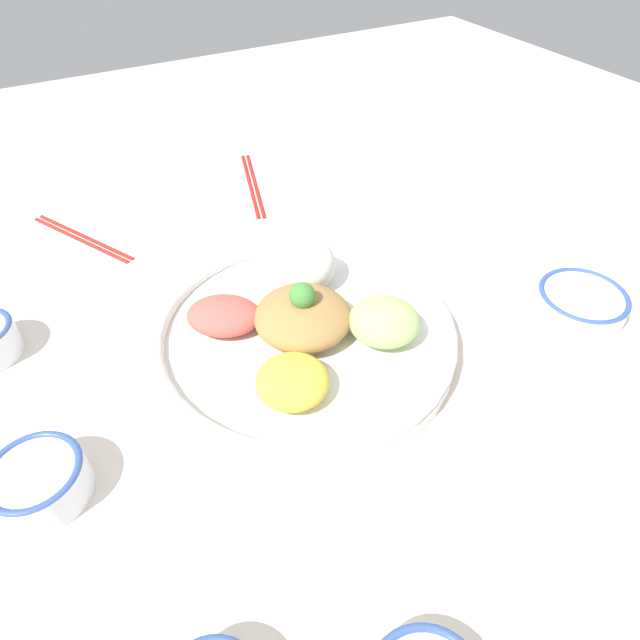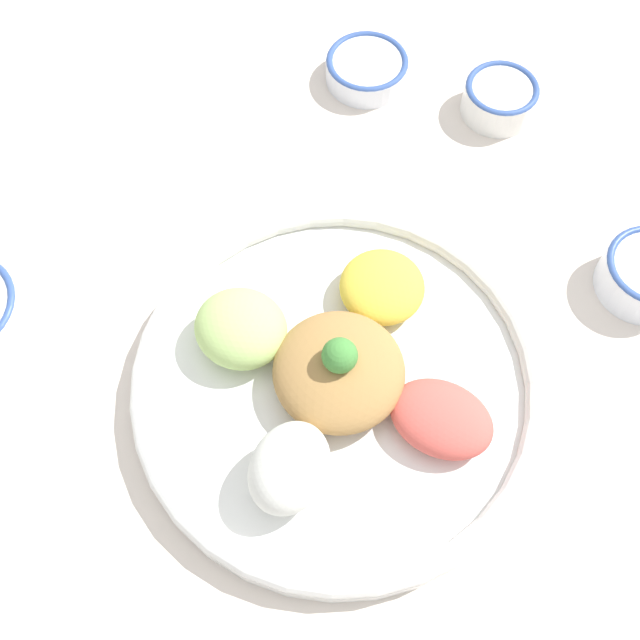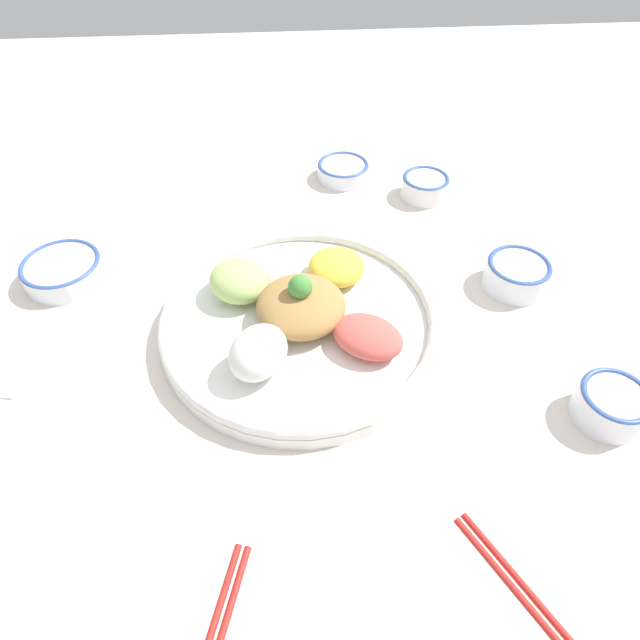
{
  "view_description": "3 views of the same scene",
  "coord_description": "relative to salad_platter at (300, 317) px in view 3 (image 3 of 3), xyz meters",
  "views": [
    {
      "loc": [
        -0.23,
        -0.42,
        0.49
      ],
      "look_at": [
        -0.01,
        -0.02,
        0.07
      ],
      "focal_mm": 30.0,
      "sensor_mm": 36.0,
      "label": 1
    },
    {
      "loc": [
        0.05,
        0.28,
        0.67
      ],
      "look_at": [
        0.0,
        -0.01,
        0.08
      ],
      "focal_mm": 42.0,
      "sensor_mm": 36.0,
      "label": 2
    },
    {
      "loc": [
        0.01,
        0.53,
        0.55
      ],
      "look_at": [
        -0.03,
        0.03,
        0.03
      ],
      "focal_mm": 30.0,
      "sensor_mm": 36.0,
      "label": 3
    }
  ],
  "objects": [
    {
      "name": "rice_bowl_plain",
      "position": [
        -0.24,
        -0.32,
        -0.0
      ],
      "size": [
        0.08,
        0.08,
        0.04
      ],
      "color": "white",
      "rests_on": "ground_plane"
    },
    {
      "name": "sauce_bowl_dark",
      "position": [
        -0.36,
        0.17,
        0.0
      ],
      "size": [
        0.08,
        0.08,
        0.05
      ],
      "color": "white",
      "rests_on": "ground_plane"
    },
    {
      "name": "ground_plane",
      "position": [
        0.01,
        -0.02,
        -0.02
      ],
      "size": [
        2.4,
        2.4,
        0.0
      ],
      "primitive_type": "plane",
      "color": "silver"
    },
    {
      "name": "chopsticks_pair_near",
      "position": [
        -0.21,
        0.38,
        -0.02
      ],
      "size": [
        0.12,
        0.21,
        0.01
      ],
      "rotation": [
        0.0,
        0.0,
        2.06
      ],
      "color": "red",
      "rests_on": "ground_plane"
    },
    {
      "name": "rice_bowl_blue",
      "position": [
        -0.1,
        -0.39,
        -0.01
      ],
      "size": [
        0.1,
        0.1,
        0.03
      ],
      "color": "white",
      "rests_on": "ground_plane"
    },
    {
      "name": "salad_platter",
      "position": [
        0.0,
        0.0,
        0.0
      ],
      "size": [
        0.39,
        0.39,
        0.1
      ],
      "color": "white",
      "rests_on": "ground_plane"
    },
    {
      "name": "sauce_bowl_red",
      "position": [
        -0.33,
        -0.06,
        0.0
      ],
      "size": [
        0.09,
        0.09,
        0.04
      ],
      "color": "white",
      "rests_on": "ground_plane"
    },
    {
      "name": "sauce_bowl_far",
      "position": [
        0.35,
        -0.13,
        -0.0
      ],
      "size": [
        0.12,
        0.12,
        0.04
      ],
      "color": "white",
      "rests_on": "ground_plane"
    }
  ]
}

